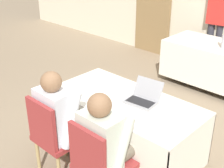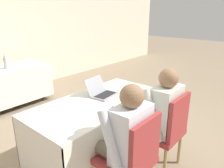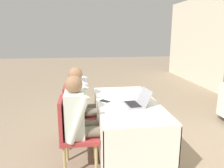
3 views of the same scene
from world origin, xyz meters
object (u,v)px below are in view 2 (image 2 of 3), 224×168
at_px(laptop, 102,92).
at_px(person_white_shirt, 159,113).
at_px(person_checkered_shirt, 123,137).
at_px(chair_near_right, 166,129).
at_px(cell_phone, 115,109).
at_px(chair_near_left, 132,157).
at_px(water_bottle, 6,62).

height_order(laptop, person_white_shirt, person_white_shirt).
bearing_deg(person_white_shirt, person_checkered_shirt, 0.00).
distance_m(chair_near_right, person_white_shirt, 0.19).
height_order(cell_phone, person_checkered_shirt, person_checkered_shirt).
relative_size(cell_phone, person_checkered_shirt, 0.13).
relative_size(chair_near_left, person_checkered_shirt, 0.77).
bearing_deg(cell_phone, laptop, 110.16).
relative_size(laptop, person_white_shirt, 0.30).
height_order(water_bottle, person_checkered_shirt, person_checkered_shirt).
bearing_deg(person_white_shirt, cell_phone, -39.96).
bearing_deg(chair_near_right, person_checkered_shirt, -9.28).
distance_m(water_bottle, person_white_shirt, 2.87).
bearing_deg(water_bottle, person_white_shirt, -83.59).
xyz_separation_m(water_bottle, chair_near_right, (0.32, -2.95, -0.36)).
bearing_deg(water_bottle, cell_phone, -91.19).
relative_size(chair_near_right, person_white_shirt, 0.77).
relative_size(water_bottle, chair_near_left, 0.31).
xyz_separation_m(laptop, cell_phone, (-0.21, -0.38, -0.04)).
height_order(laptop, water_bottle, water_bottle).
bearing_deg(water_bottle, chair_near_left, -95.99).
xyz_separation_m(cell_phone, person_checkered_shirt, (-0.26, -0.31, -0.07)).
height_order(cell_phone, chair_near_left, chair_near_left).
distance_m(chair_near_left, chair_near_right, 0.63).
bearing_deg(chair_near_right, cell_phone, -48.09).
bearing_deg(chair_near_right, water_bottle, -83.82).
height_order(cell_phone, person_white_shirt, person_white_shirt).
xyz_separation_m(chair_near_left, person_white_shirt, (0.63, 0.10, 0.16)).
xyz_separation_m(laptop, chair_near_left, (-0.47, -0.79, -0.27)).
distance_m(laptop, water_bottle, 2.16).
bearing_deg(person_checkered_shirt, chair_near_right, 170.72).
bearing_deg(person_checkered_shirt, person_white_shirt, -180.00).
xyz_separation_m(cell_phone, chair_near_right, (0.37, -0.41, -0.23)).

